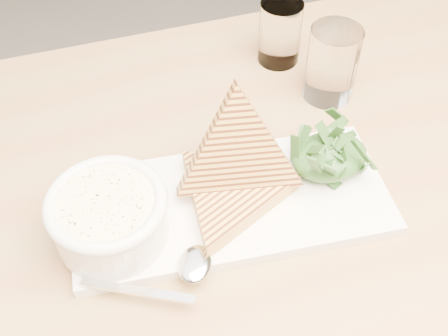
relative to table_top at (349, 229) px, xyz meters
name	(u,v)px	position (x,y,z in m)	size (l,w,h in m)	color
table_top	(349,229)	(0.00, 0.00, 0.00)	(1.33, 0.89, 0.04)	olive
platter	(230,203)	(-0.13, 0.07, 0.03)	(0.38, 0.17, 0.02)	white
soup_bowl	(110,221)	(-0.27, 0.08, 0.06)	(0.13, 0.13, 0.05)	white
soup	(106,204)	(-0.27, 0.08, 0.09)	(0.11, 0.11, 0.01)	#FCE0AA
bowl_rim	(106,203)	(-0.27, 0.08, 0.09)	(0.13, 0.13, 0.01)	white
sandwich_flat	(230,195)	(-0.13, 0.07, 0.05)	(0.17, 0.17, 0.02)	#C08C3E
sandwich_lean	(238,154)	(-0.11, 0.09, 0.09)	(0.17, 0.17, 0.09)	#C08C3E
salad_base	(329,156)	(0.01, 0.07, 0.05)	(0.10, 0.08, 0.04)	black
arugula_pile	(330,152)	(0.01, 0.07, 0.06)	(0.11, 0.10, 0.05)	#3D6B2A
spoon_bowl	(195,264)	(-0.20, 0.00, 0.04)	(0.04, 0.05, 0.01)	silver
spoon_handle	(138,291)	(-0.26, -0.01, 0.04)	(0.12, 0.01, 0.00)	silver
glass_near	(332,64)	(0.08, 0.21, 0.07)	(0.07, 0.07, 0.11)	white
glass_far	(280,33)	(0.05, 0.31, 0.07)	(0.06, 0.06, 0.10)	white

